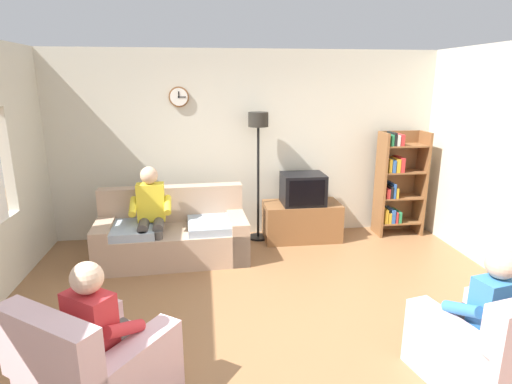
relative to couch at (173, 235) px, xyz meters
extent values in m
plane|color=#8C603D|center=(1.07, -1.79, -0.31)|extent=(12.00, 12.00, 0.00)
cube|color=beige|center=(1.07, 0.87, 1.04)|extent=(6.20, 0.12, 2.70)
cylinder|color=brown|center=(0.12, 0.79, 1.74)|extent=(0.28, 0.03, 0.28)
cylinder|color=white|center=(0.12, 0.78, 1.74)|extent=(0.24, 0.01, 0.24)
cube|color=black|center=(0.12, 0.77, 1.77)|extent=(0.02, 0.01, 0.09)
cube|color=black|center=(0.16, 0.77, 1.74)|extent=(0.11, 0.01, 0.01)
cube|color=beige|center=(-1.79, 0.31, 1.09)|extent=(0.12, 1.10, 1.20)
cube|color=tan|center=(0.00, -0.05, -0.10)|extent=(1.94, 0.93, 0.42)
cube|color=tan|center=(-0.01, 0.31, 0.35)|extent=(1.91, 0.29, 0.48)
cube|color=tan|center=(0.84, -0.01, -0.03)|extent=(0.26, 0.85, 0.56)
cube|color=tan|center=(-0.84, -0.09, -0.03)|extent=(0.26, 0.85, 0.56)
cube|color=#9EADBC|center=(0.50, -0.08, 0.16)|extent=(0.63, 0.71, 0.10)
cube|color=#9EADBC|center=(-0.49, -0.13, 0.16)|extent=(0.63, 0.71, 0.10)
cube|color=brown|center=(1.83, 0.46, -0.04)|extent=(1.10, 0.56, 0.55)
cube|color=black|center=(1.83, 0.72, -0.01)|extent=(1.10, 0.04, 0.03)
cube|color=black|center=(1.83, 0.44, 0.46)|extent=(0.60, 0.48, 0.44)
cube|color=black|center=(1.83, 0.20, 0.46)|extent=(0.50, 0.01, 0.36)
cube|color=brown|center=(3.02, 0.51, 0.46)|extent=(0.04, 0.36, 1.55)
cube|color=brown|center=(3.66, 0.51, 0.46)|extent=(0.04, 0.36, 1.55)
cube|color=brown|center=(3.34, 0.68, 0.46)|extent=(0.64, 0.02, 1.55)
cube|color=brown|center=(3.34, 0.51, -0.12)|extent=(0.60, 0.34, 0.02)
cube|color=gold|center=(3.09, 0.49, 0.00)|extent=(0.05, 0.28, 0.21)
cube|color=gold|center=(3.15, 0.49, -0.03)|extent=(0.04, 0.28, 0.16)
cube|color=#2D59A5|center=(3.20, 0.49, -0.01)|extent=(0.06, 0.28, 0.20)
cube|color=red|center=(3.26, 0.49, -0.02)|extent=(0.03, 0.28, 0.17)
cube|color=#267F4C|center=(3.31, 0.49, -0.02)|extent=(0.04, 0.28, 0.17)
cube|color=brown|center=(3.34, 0.51, 0.27)|extent=(0.60, 0.34, 0.02)
cube|color=red|center=(3.10, 0.49, 0.35)|extent=(0.05, 0.28, 0.15)
cube|color=black|center=(3.15, 0.49, 0.37)|extent=(0.03, 0.28, 0.18)
cube|color=#2D59A5|center=(3.19, 0.49, 0.39)|extent=(0.03, 0.28, 0.22)
cube|color=gold|center=(3.23, 0.49, 0.35)|extent=(0.03, 0.28, 0.15)
cube|color=brown|center=(3.34, 0.51, 0.66)|extent=(0.60, 0.34, 0.02)
cube|color=gold|center=(3.09, 0.49, 0.77)|extent=(0.04, 0.28, 0.20)
cube|color=#2D59A5|center=(3.15, 0.49, 0.76)|extent=(0.05, 0.28, 0.18)
cube|color=gold|center=(3.21, 0.49, 0.76)|extent=(0.06, 0.28, 0.19)
cube|color=red|center=(3.28, 0.49, 0.77)|extent=(0.06, 0.28, 0.21)
cube|color=brown|center=(3.34, 0.51, 1.04)|extent=(0.60, 0.34, 0.02)
cube|color=#267F4C|center=(3.09, 0.49, 1.14)|extent=(0.04, 0.28, 0.16)
cube|color=black|center=(3.13, 0.49, 1.15)|extent=(0.04, 0.28, 0.19)
cube|color=silver|center=(3.18, 0.49, 1.13)|extent=(0.04, 0.28, 0.15)
cube|color=red|center=(3.24, 0.49, 1.13)|extent=(0.06, 0.28, 0.16)
cylinder|color=black|center=(1.20, 0.56, -0.30)|extent=(0.28, 0.28, 0.03)
cylinder|color=black|center=(1.20, 0.56, 0.54)|extent=(0.04, 0.04, 1.70)
cylinder|color=black|center=(1.20, 0.56, 1.44)|extent=(0.28, 0.28, 0.20)
cube|color=beige|center=(-0.34, -2.53, -0.11)|extent=(1.14, 1.15, 0.40)
cube|color=beige|center=(-0.55, -2.83, 0.34)|extent=(0.75, 0.61, 0.50)
cube|color=beige|center=(-0.57, -2.34, -0.03)|extent=(0.63, 0.77, 0.56)
cube|color=beige|center=(-0.08, -2.69, -0.03)|extent=(0.63, 0.77, 0.56)
cube|color=beige|center=(2.51, -2.67, -0.11)|extent=(0.96, 0.99, 0.40)
cube|color=beige|center=(2.21, -2.72, -0.03)|extent=(0.36, 0.82, 0.56)
cube|color=beige|center=(2.79, -2.59, -0.03)|extent=(0.36, 0.82, 0.56)
cube|color=yellow|center=(-0.25, 0.00, 0.47)|extent=(0.35, 0.22, 0.48)
sphere|color=#D8AD8C|center=(-0.25, -0.01, 0.82)|extent=(0.22, 0.22, 0.22)
cylinder|color=#4C4742|center=(-0.15, -0.19, 0.23)|extent=(0.15, 0.39, 0.13)
cylinder|color=#4C4742|center=(-0.33, -0.20, 0.23)|extent=(0.15, 0.39, 0.13)
cylinder|color=#4C4742|center=(-0.14, -0.38, -0.05)|extent=(0.12, 0.12, 0.52)
cylinder|color=#4C4742|center=(-0.32, -0.39, -0.05)|extent=(0.12, 0.12, 0.52)
cylinder|color=yellow|center=(-0.04, -0.09, 0.45)|extent=(0.11, 0.34, 0.20)
cylinder|color=yellow|center=(-0.46, -0.11, 0.45)|extent=(0.11, 0.34, 0.20)
cube|color=red|center=(-0.37, -2.58, 0.35)|extent=(0.39, 0.36, 0.48)
sphere|color=beige|center=(-0.36, -2.57, 0.70)|extent=(0.22, 0.22, 0.22)
cylinder|color=#4C4742|center=(-0.33, -2.37, 0.11)|extent=(0.33, 0.38, 0.13)
cylinder|color=#4C4742|center=(-0.18, -2.47, 0.11)|extent=(0.33, 0.38, 0.13)
cylinder|color=#4C4742|center=(-0.22, -2.21, -0.11)|extent=(0.15, 0.15, 0.40)
cylinder|color=#4C4742|center=(-0.07, -2.32, -0.11)|extent=(0.15, 0.15, 0.40)
cylinder|color=red|center=(-0.48, -2.37, 0.33)|extent=(0.27, 0.32, 0.20)
cylinder|color=red|center=(-0.14, -2.62, 0.33)|extent=(0.27, 0.32, 0.20)
cube|color=#3372B2|center=(2.52, -2.72, 0.35)|extent=(0.37, 0.27, 0.48)
sphere|color=#D8AD8C|center=(2.51, -2.71, 0.70)|extent=(0.22, 0.22, 0.22)
cylinder|color=black|center=(2.39, -2.56, 0.11)|extent=(0.21, 0.40, 0.13)
cylinder|color=black|center=(2.56, -2.52, 0.11)|extent=(0.21, 0.40, 0.13)
cylinder|color=black|center=(2.35, -2.37, -0.11)|extent=(0.13, 0.13, 0.40)
cylinder|color=black|center=(2.52, -2.33, -0.11)|extent=(0.13, 0.13, 0.40)
cylinder|color=#3372B2|center=(2.29, -2.67, 0.33)|extent=(0.16, 0.34, 0.20)
cylinder|color=#3372B2|center=(2.70, -2.58, 0.33)|extent=(0.16, 0.34, 0.20)
camera|label=1|loc=(0.43, -5.20, 1.96)|focal=29.26mm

